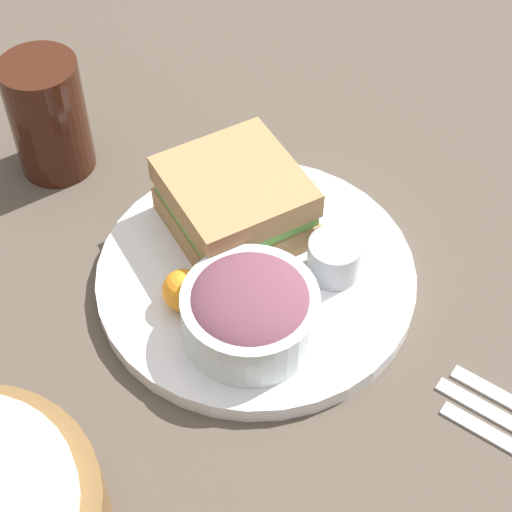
% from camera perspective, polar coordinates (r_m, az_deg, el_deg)
% --- Properties ---
extents(ground_plane, '(4.00, 4.00, 0.00)m').
position_cam_1_polar(ground_plane, '(0.77, -0.00, -1.78)').
color(ground_plane, '#4C4238').
extents(plate, '(0.28, 0.28, 0.02)m').
position_cam_1_polar(plate, '(0.76, -0.00, -1.38)').
color(plate, silver).
rests_on(plate, ground_plane).
extents(sandwich, '(0.12, 0.12, 0.06)m').
position_cam_1_polar(sandwich, '(0.77, -1.43, 3.65)').
color(sandwich, '#A37A4C').
rests_on(sandwich, plate).
extents(salad_bowl, '(0.11, 0.11, 0.06)m').
position_cam_1_polar(salad_bowl, '(0.69, -0.39, -3.61)').
color(salad_bowl, silver).
rests_on(salad_bowl, plate).
extents(dressing_cup, '(0.05, 0.05, 0.04)m').
position_cam_1_polar(dressing_cup, '(0.74, 5.24, -0.13)').
color(dressing_cup, '#99999E').
rests_on(dressing_cup, plate).
extents(orange_wedge, '(0.04, 0.04, 0.04)m').
position_cam_1_polar(orange_wedge, '(0.72, -5.02, -2.06)').
color(orange_wedge, orange).
rests_on(orange_wedge, plate).
extents(drink_glass, '(0.07, 0.07, 0.12)m').
position_cam_1_polar(drink_glass, '(0.85, -13.67, 9.01)').
color(drink_glass, '#38190F').
rests_on(drink_glass, ground_plane).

